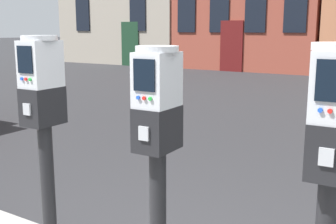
{
  "coord_description": "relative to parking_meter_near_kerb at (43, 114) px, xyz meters",
  "views": [
    {
      "loc": [
        1.26,
        -1.97,
        1.72
      ],
      "look_at": [
        0.08,
        -0.12,
        1.3
      ],
      "focal_mm": 45.18,
      "sensor_mm": 36.0,
      "label": 1
    }
  ],
  "objects": [
    {
      "name": "parking_meter_twin_adjacent",
      "position": [
        0.85,
        -0.0,
        -0.03
      ],
      "size": [
        0.22,
        0.26,
        1.5
      ],
      "rotation": [
        0.0,
        0.0,
        -1.54
      ],
      "color": "black",
      "rests_on": "sidewalk_slab"
    },
    {
      "name": "parking_meter_end_of_row",
      "position": [
        1.71,
        -0.0,
        -0.01
      ],
      "size": [
        0.22,
        0.26,
        1.53
      ],
      "rotation": [
        0.0,
        0.0,
        -1.54
      ],
      "color": "black",
      "rests_on": "sidewalk_slab"
    },
    {
      "name": "parking_meter_near_kerb",
      "position": [
        0.0,
        0.0,
        0.0
      ],
      "size": [
        0.22,
        0.26,
        1.55
      ],
      "rotation": [
        0.0,
        0.0,
        -1.54
      ],
      "color": "black",
      "rests_on": "sidewalk_slab"
    }
  ]
}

